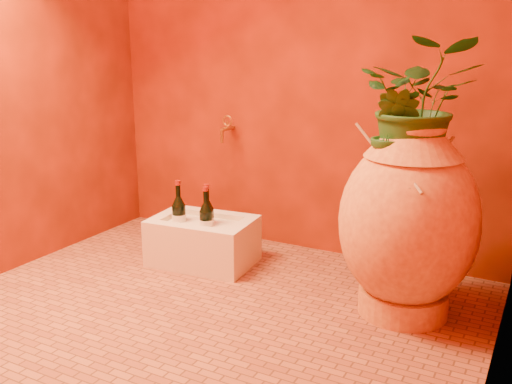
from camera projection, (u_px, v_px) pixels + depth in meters
The scene contains 11 objects.
floor at pixel (210, 309), 2.74m from camera, with size 2.50×2.50×0.00m, color brown.
wall_back at pixel (299, 41), 3.27m from camera, with size 2.50×0.02×2.50m, color #521704.
wall_left at pixel (4, 41), 2.99m from camera, with size 0.02×2.00×2.50m, color #521704.
amphora at pixel (408, 222), 2.60m from camera, with size 0.65×0.65×0.91m.
stone_basin at pixel (203, 242), 3.28m from camera, with size 0.60×0.44×0.27m.
wine_bottle_a at pixel (207, 220), 3.24m from camera, with size 0.08×0.08×0.32m.
wine_bottle_b at pixel (206, 222), 3.21m from camera, with size 0.08×0.08×0.32m.
wine_bottle_c at pixel (179, 217), 3.29m from camera, with size 0.08×0.08×0.33m.
wall_tap at pixel (226, 127), 3.54m from camera, with size 0.07×0.15×0.16m.
plant_main at pixel (420, 102), 2.48m from camera, with size 0.50×0.44×0.56m, color #194819.
plant_side at pixel (395, 133), 2.46m from camera, with size 0.22×0.18×0.40m, color #194819.
Camera 1 is at (1.38, -2.10, 1.25)m, focal length 40.00 mm.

